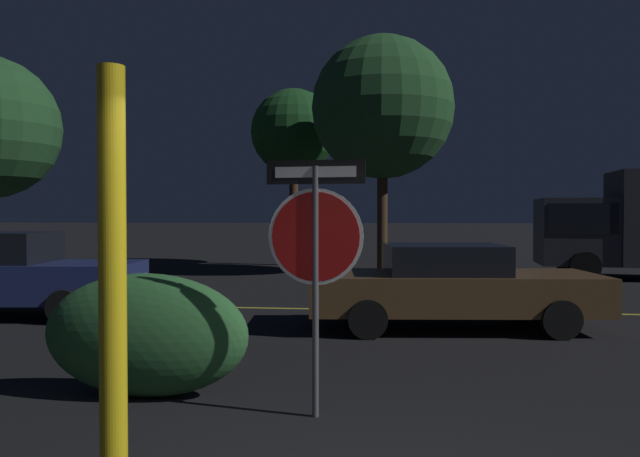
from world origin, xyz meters
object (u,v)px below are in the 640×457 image
yellow_pole_left (113,316)px  passing_car_1 (1,275)px  tree_0 (294,133)px  tree_1 (383,108)px  delivery_truck (638,223)px  passing_car_2 (451,286)px  hedge_bush_1 (146,335)px  stop_sign (315,236)px

yellow_pole_left → passing_car_1: (-5.65, 7.50, -0.57)m
tree_0 → tree_1: size_ratio=0.88×
delivery_truck → passing_car_2: bearing=148.8°
hedge_bush_1 → tree_1: (2.22, 13.22, 4.51)m
hedge_bush_1 → passing_car_1: bearing=135.5°
delivery_truck → stop_sign: bearing=154.0°
passing_car_1 → tree_0: tree_0 is taller
hedge_bush_1 → tree_0: size_ratio=0.33×
passing_car_2 → delivery_truck: 10.59m
passing_car_2 → delivery_truck: (6.13, 8.58, 0.93)m
yellow_pole_left → tree_0: bearing=96.2°
hedge_bush_1 → delivery_truck: delivery_truck is taller
stop_sign → delivery_truck: bearing=64.6°
passing_car_1 → tree_0: bearing=157.9°
stop_sign → tree_0: (-2.88, 16.91, 3.19)m
stop_sign → passing_car_2: size_ratio=0.49×
passing_car_1 → tree_0: (3.55, 11.93, 4.10)m
delivery_truck → tree_0: (-10.68, 3.63, 3.23)m
yellow_pole_left → passing_car_1: bearing=127.0°
hedge_bush_1 → passing_car_1: passing_car_1 is taller
stop_sign → passing_car_1: stop_sign is taller
tree_1 → stop_sign: bearing=-91.7°
hedge_bush_1 → delivery_truck: 16.07m
stop_sign → hedge_bush_1: size_ratio=1.10×
passing_car_2 → tree_1: 10.08m
passing_car_2 → tree_0: (-4.55, 12.21, 4.16)m
passing_car_1 → delivery_truck: bearing=114.7°
yellow_pole_left → passing_car_1: 9.41m
tree_0 → tree_1: bearing=-44.7°
delivery_truck → hedge_bush_1: bearing=147.6°
stop_sign → tree_1: 14.10m
yellow_pole_left → tree_0: (-2.10, 19.43, 3.53)m
tree_1 → delivery_truck: bearing=-2.9°
stop_sign → tree_0: bearing=104.7°
tree_0 → delivery_truck: bearing=-18.8°
stop_sign → passing_car_2: bearing=75.5°
stop_sign → hedge_bush_1: bearing=171.5°
yellow_pole_left → delivery_truck: 17.98m
stop_sign → hedge_bush_1: 2.13m
yellow_pole_left → hedge_bush_1: size_ratio=1.24×
stop_sign → yellow_pole_left: size_ratio=0.89×
hedge_bush_1 → delivery_truck: bearing=53.2°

